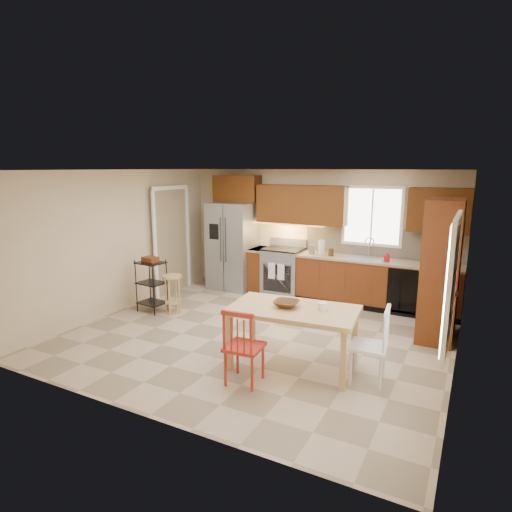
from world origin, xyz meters
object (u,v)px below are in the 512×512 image
at_px(range_stove, 283,272).
at_px(chair_red, 244,345).
at_px(table_jar, 323,308).
at_px(chair_white, 368,345).
at_px(fire_extinguisher, 452,285).
at_px(pantry, 441,270).
at_px(utility_cart, 152,286).
at_px(bar_stool, 173,294).
at_px(refrigerator, 233,246).
at_px(table_bowl, 286,307).
at_px(soap_bottle, 387,256).
at_px(dining_table, 293,338).

xyz_separation_m(range_stove, chair_red, (1.08, -3.56, 0.01)).
height_order(range_stove, table_jar, range_stove).
height_order(chair_white, table_jar, chair_white).
bearing_deg(fire_extinguisher, pantry, 100.78).
relative_size(table_jar, utility_cart, 0.15).
height_order(range_stove, bar_stool, range_stove).
relative_size(refrigerator, utility_cart, 1.93).
bearing_deg(table_bowl, range_stove, 114.53).
bearing_deg(bar_stool, soap_bottle, 34.80).
height_order(dining_table, table_bowl, table_bowl).
bearing_deg(refrigerator, fire_extinguisher, -24.52).
bearing_deg(table_bowl, utility_cart, 163.94).
height_order(pantry, bar_stool, pantry).
distance_m(range_stove, bar_stool, 2.34).
xyz_separation_m(pantry, chair_red, (-1.90, -2.58, -0.58)).
xyz_separation_m(soap_bottle, pantry, (0.95, -0.90, 0.05)).
distance_m(chair_red, utility_cart, 3.12).
distance_m(refrigerator, soap_bottle, 3.18).
xyz_separation_m(refrigerator, bar_stool, (-0.11, -1.91, -0.57)).
xyz_separation_m(fire_extinguisher, chair_red, (-2.10, -1.53, -0.63)).
distance_m(range_stove, utility_cart, 2.64).
xyz_separation_m(range_stove, chair_white, (2.38, -2.86, 0.01)).
xyz_separation_m(refrigerator, table_bowl, (2.48, -2.85, -0.12)).
bearing_deg(table_jar, chair_white, -4.78).
bearing_deg(dining_table, table_jar, 10.76).
bearing_deg(fire_extinguisher, refrigerator, 155.48).
xyz_separation_m(fire_extinguisher, utility_cart, (-4.83, -0.02, -0.63)).
bearing_deg(pantry, fire_extinguisher, -79.22).
xyz_separation_m(table_bowl, table_jar, (0.45, 0.10, 0.03)).
height_order(fire_extinguisher, table_jar, fire_extinguisher).
bearing_deg(pantry, refrigerator, 167.38).
bearing_deg(table_bowl, fire_extinguisher, 25.41).
bearing_deg(refrigerator, pantry, -12.62).
bearing_deg(range_stove, pantry, -18.29).
height_order(soap_bottle, table_jar, soap_bottle).
relative_size(refrigerator, bar_stool, 2.64).
distance_m(range_stove, soap_bottle, 2.10).
relative_size(refrigerator, table_bowl, 5.61).
distance_m(table_bowl, utility_cart, 3.12).
height_order(range_stove, utility_cart, utility_cart).
height_order(soap_bottle, table_bowl, soap_bottle).
height_order(table_jar, bar_stool, table_jar).
relative_size(soap_bottle, utility_cart, 0.20).
height_order(fire_extinguisher, table_bowl, fire_extinguisher).
relative_size(soap_bottle, fire_extinguisher, 0.53).
distance_m(range_stove, table_bowl, 3.22).
bearing_deg(chair_red, table_jar, 41.78).
bearing_deg(bar_stool, range_stove, 62.43).
xyz_separation_m(refrigerator, utility_cart, (-0.50, -2.00, -0.44)).
bearing_deg(refrigerator, bar_stool, -93.18).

